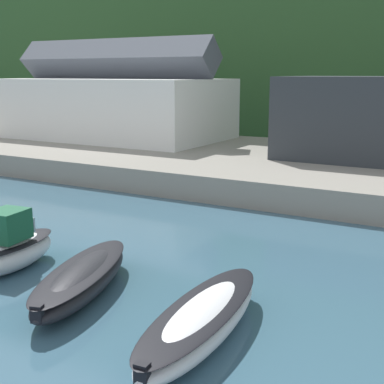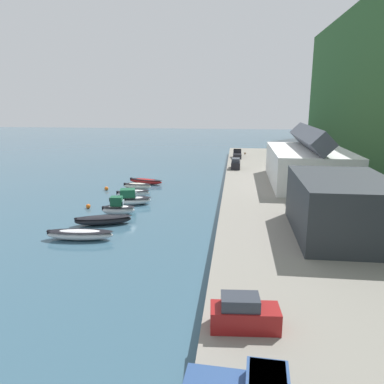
% 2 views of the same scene
% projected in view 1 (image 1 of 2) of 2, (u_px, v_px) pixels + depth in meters
% --- Properties ---
extents(ground_plane, '(320.00, 320.00, 0.00)m').
position_uv_depth(ground_plane, '(6.00, 259.00, 23.30)').
color(ground_plane, '#385B70').
extents(quay_promenade, '(122.50, 21.18, 1.69)m').
position_uv_depth(quay_promenade, '(238.00, 162.00, 43.37)').
color(quay_promenade, gray).
rests_on(quay_promenade, ground_plane).
extents(harbor_clubhouse, '(21.62, 12.19, 9.52)m').
position_uv_depth(harbor_clubhouse, '(115.00, 104.00, 52.48)').
color(harbor_clubhouse, white).
rests_on(harbor_clubhouse, quay_promenade).
extents(yacht_club_building, '(13.87, 9.20, 6.02)m').
position_uv_depth(yacht_club_building, '(380.00, 118.00, 39.23)').
color(yacht_club_building, '#2D3338').
rests_on(yacht_club_building, quay_promenade).
extents(moored_boat_4, '(2.39, 4.67, 2.56)m').
position_uv_depth(moored_boat_4, '(12.00, 248.00, 21.94)').
color(moored_boat_4, white).
rests_on(moored_boat_4, ground_plane).
extents(moored_boat_5, '(4.05, 7.40, 1.15)m').
position_uv_depth(moored_boat_5, '(82.00, 279.00, 19.43)').
color(moored_boat_5, black).
rests_on(moored_boat_5, ground_plane).
extents(moored_boat_6, '(2.61, 7.76, 1.16)m').
position_uv_depth(moored_boat_6, '(202.00, 321.00, 16.15)').
color(moored_boat_6, silver).
rests_on(moored_boat_6, ground_plane).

